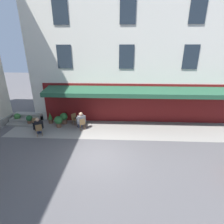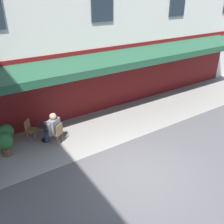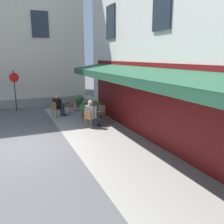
{
  "view_description": "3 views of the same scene",
  "coord_description": "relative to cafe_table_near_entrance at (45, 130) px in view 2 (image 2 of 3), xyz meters",
  "views": [
    {
      "loc": [
        -1.21,
        8.16,
        5.76
      ],
      "look_at": [
        -0.66,
        -3.61,
        1.33
      ],
      "focal_mm": 26.99,
      "sensor_mm": 36.0,
      "label": 1
    },
    {
      "loc": [
        4.36,
        5.0,
        5.64
      ],
      "look_at": [
        -0.56,
        -2.49,
        1.16
      ],
      "focal_mm": 39.38,
      "sensor_mm": 36.0,
      "label": 2
    },
    {
      "loc": [
        -9.4,
        0.26,
        3.44
      ],
      "look_at": [
        -0.31,
        -3.63,
        1.16
      ],
      "focal_mm": 38.86,
      "sensor_mm": 36.0,
      "label": 3
    }
  ],
  "objects": [
    {
      "name": "ground_plane",
      "position": [
        -1.92,
        3.74,
        -0.49
      ],
      "size": [
        70.0,
        70.0,
        0.0
      ],
      "primitive_type": "plane",
      "color": "#565456"
    },
    {
      "name": "sidewalk_cafe_terrace",
      "position": [
        -5.17,
        0.34,
        -0.49
      ],
      "size": [
        20.5,
        3.2,
        0.01
      ],
      "primitive_type": "cube",
      "color": "gray",
      "rests_on": "ground_plane"
    },
    {
      "name": "cafe_table_near_entrance",
      "position": [
        0.0,
        0.0,
        0.0
      ],
      "size": [
        0.6,
        0.6,
        0.75
      ],
      "color": "black",
      "rests_on": "ground_plane"
    },
    {
      "name": "cafe_chair_wicker_by_window",
      "position": [
        -0.35,
        0.53,
        0.06
      ],
      "size": [
        0.55,
        0.55,
        0.91
      ],
      "color": "olive",
      "rests_on": "ground_plane"
    },
    {
      "name": "cafe_chair_wicker_under_awning",
      "position": [
        0.48,
        -0.41,
        0.06
      ],
      "size": [
        0.56,
        0.56,
        0.91
      ],
      "color": "olive",
      "rests_on": "ground_plane"
    },
    {
      "name": "seated_companion_in_grey",
      "position": [
        -0.23,
        0.35,
        0.23
      ],
      "size": [
        0.67,
        0.69,
        1.36
      ],
      "color": "navy",
      "rests_on": "ground_plane"
    },
    {
      "name": "potted_plant_entrance_left",
      "position": [
        1.58,
        0.16,
        0.04
      ],
      "size": [
        0.62,
        0.62,
        0.91
      ],
      "color": "brown",
      "rests_on": "ground_plane"
    },
    {
      "name": "potted_plant_by_steps",
      "position": [
        1.39,
        -0.55,
        0.02
      ],
      "size": [
        0.62,
        0.62,
        0.91
      ],
      "color": "brown",
      "rests_on": "ground_plane"
    }
  ]
}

